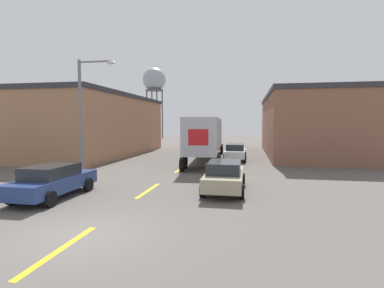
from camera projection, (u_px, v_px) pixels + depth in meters
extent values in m
plane|color=#56514C|center=(81.00, 236.00, 8.87)|extent=(160.00, 160.00, 0.00)
cube|color=gold|center=(61.00, 249.00, 7.92)|extent=(0.20, 3.36, 0.01)
cube|color=gold|center=(148.00, 190.00, 14.90)|extent=(0.20, 3.36, 0.01)
cube|color=gold|center=(180.00, 169.00, 21.88)|extent=(0.20, 3.36, 0.01)
cube|color=#9E7051|center=(84.00, 127.00, 32.25)|extent=(11.58, 19.39, 5.94)
cube|color=#333338|center=(83.00, 97.00, 32.03)|extent=(11.78, 19.59, 0.40)
cube|color=brown|center=(308.00, 127.00, 31.88)|extent=(8.63, 19.28, 5.99)
cube|color=#333338|center=(309.00, 96.00, 31.66)|extent=(8.83, 19.48, 0.40)
cube|color=#B21919|center=(211.00, 137.00, 33.67)|extent=(2.47, 3.01, 2.62)
cube|color=#A8A8B2|center=(206.00, 134.00, 25.79)|extent=(3.18, 12.49, 2.67)
cube|color=red|center=(198.00, 137.00, 19.65)|extent=(1.33, 0.11, 1.07)
cylinder|color=black|center=(222.00, 148.00, 33.96)|extent=(0.34, 1.01, 1.00)
cylinder|color=black|center=(201.00, 148.00, 34.26)|extent=(0.34, 1.01, 1.00)
cylinder|color=black|center=(221.00, 149.00, 32.83)|extent=(0.34, 1.01, 1.00)
cylinder|color=black|center=(200.00, 149.00, 33.12)|extent=(0.34, 1.01, 1.00)
cylinder|color=black|center=(218.00, 162.00, 21.83)|extent=(0.34, 1.01, 1.00)
cylinder|color=black|center=(185.00, 162.00, 22.12)|extent=(0.34, 1.01, 1.00)
cylinder|color=black|center=(217.00, 165.00, 20.44)|extent=(0.34, 1.01, 1.00)
cylinder|color=black|center=(182.00, 164.00, 20.74)|extent=(0.34, 1.01, 1.00)
cube|color=silver|center=(235.00, 153.00, 27.21)|extent=(1.75, 4.66, 0.62)
cube|color=#23282D|center=(235.00, 147.00, 27.03)|extent=(1.54, 2.42, 0.53)
cylinder|color=black|center=(245.00, 155.00, 28.48)|extent=(0.22, 0.66, 0.66)
cylinder|color=black|center=(227.00, 155.00, 28.80)|extent=(0.22, 0.66, 0.66)
cylinder|color=black|center=(245.00, 159.00, 25.65)|extent=(0.22, 0.66, 0.66)
cylinder|color=black|center=(224.00, 158.00, 25.97)|extent=(0.22, 0.66, 0.66)
cube|color=navy|center=(53.00, 183.00, 13.45)|extent=(1.75, 4.66, 0.62)
cube|color=#23282D|center=(51.00, 171.00, 13.27)|extent=(1.54, 2.42, 0.53)
cylinder|color=black|center=(88.00, 185.00, 14.72)|extent=(0.22, 0.66, 0.66)
cylinder|color=black|center=(56.00, 183.00, 15.04)|extent=(0.22, 0.66, 0.66)
cylinder|color=black|center=(50.00, 199.00, 11.89)|extent=(0.22, 0.66, 0.66)
cylinder|color=black|center=(12.00, 197.00, 12.21)|extent=(0.22, 0.66, 0.66)
cube|color=tan|center=(225.00, 178.00, 14.75)|extent=(1.75, 4.66, 0.62)
cube|color=#23282D|center=(224.00, 167.00, 14.57)|extent=(1.54, 2.42, 0.53)
cylinder|color=black|center=(243.00, 180.00, 16.03)|extent=(0.22, 0.66, 0.66)
cylinder|color=black|center=(210.00, 178.00, 16.35)|extent=(0.22, 0.66, 0.66)
cylinder|color=black|center=(242.00, 192.00, 13.20)|extent=(0.22, 0.66, 0.66)
cylinder|color=black|center=(203.00, 190.00, 13.52)|extent=(0.22, 0.66, 0.66)
cylinder|color=#47474C|center=(162.00, 114.00, 66.99)|extent=(0.28, 0.28, 11.00)
cylinder|color=#47474C|center=(157.00, 114.00, 69.10)|extent=(0.28, 0.28, 11.00)
cylinder|color=#47474C|center=(147.00, 114.00, 67.66)|extent=(0.28, 0.28, 11.00)
cylinder|color=#47474C|center=(152.00, 114.00, 65.55)|extent=(0.28, 0.28, 11.00)
cylinder|color=#4C4C51|center=(154.00, 90.00, 66.96)|extent=(3.90, 3.90, 0.30)
sphere|color=#939EA8|center=(154.00, 79.00, 66.80)|extent=(5.17, 5.17, 5.17)
cylinder|color=slate|center=(81.00, 118.00, 19.22)|extent=(0.20, 0.20, 7.37)
cylinder|color=slate|center=(95.00, 62.00, 18.78)|extent=(2.18, 0.11, 0.11)
ellipsoid|color=silver|center=(111.00, 63.00, 18.58)|extent=(0.56, 0.32, 0.22)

